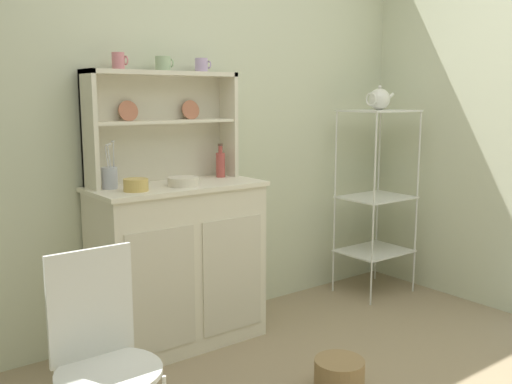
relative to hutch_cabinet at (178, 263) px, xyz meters
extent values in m
cube|color=beige|center=(0.30, 0.26, 0.79)|extent=(3.84, 0.05, 2.50)
cube|color=silver|center=(0.00, 0.00, -0.01)|extent=(0.91, 0.42, 0.90)
cube|color=beige|center=(-0.22, -0.21, -0.06)|extent=(0.38, 0.01, 0.63)
cube|color=beige|center=(0.22, -0.21, -0.06)|extent=(0.38, 0.01, 0.63)
cube|color=#EEE6CE|center=(0.00, 0.00, 0.43)|extent=(0.94, 0.45, 0.02)
cube|color=beige|center=(0.00, 0.20, 0.74)|extent=(0.87, 0.02, 0.60)
cube|color=silver|center=(-0.42, 0.12, 0.74)|extent=(0.02, 0.18, 0.60)
cube|color=silver|center=(0.42, 0.12, 0.74)|extent=(0.02, 0.18, 0.60)
cube|color=silver|center=(0.00, 0.12, 0.77)|extent=(0.83, 0.16, 0.02)
cube|color=silver|center=(0.00, 0.12, 1.03)|extent=(0.87, 0.18, 0.02)
cylinder|color=#C67556|center=(-0.19, 0.16, 0.83)|extent=(0.11, 0.03, 0.11)
cylinder|color=#C67556|center=(0.19, 0.16, 0.83)|extent=(0.11, 0.03, 0.11)
cylinder|color=silver|center=(1.30, -0.26, 0.18)|extent=(0.01, 0.01, 1.28)
cylinder|color=silver|center=(1.75, -0.26, 0.18)|extent=(0.01, 0.01, 1.28)
cylinder|color=silver|center=(1.30, 0.09, 0.18)|extent=(0.01, 0.01, 1.28)
cylinder|color=silver|center=(1.75, 0.09, 0.18)|extent=(0.01, 0.01, 1.28)
cube|color=silver|center=(1.52, -0.08, 0.81)|extent=(0.47, 0.37, 0.01)
cube|color=silver|center=(1.52, -0.08, 0.22)|extent=(0.47, 0.37, 0.01)
cube|color=silver|center=(1.52, -0.08, -0.17)|extent=(0.47, 0.37, 0.01)
cylinder|color=white|center=(-0.81, -0.95, -0.01)|extent=(0.36, 0.36, 0.02)
cube|color=white|center=(-0.81, -0.81, 0.19)|extent=(0.31, 0.02, 0.40)
cylinder|color=#93754C|center=(0.33, -0.93, -0.39)|extent=(0.24, 0.24, 0.15)
cylinder|color=#D17A84|center=(-0.25, 0.12, 1.08)|extent=(0.06, 0.06, 0.09)
torus|color=#D17A84|center=(-0.21, 0.12, 1.09)|extent=(0.01, 0.05, 0.05)
cylinder|color=#9EB78E|center=(0.00, 0.12, 1.08)|extent=(0.08, 0.08, 0.08)
torus|color=#9EB78E|center=(0.05, 0.12, 1.08)|extent=(0.01, 0.05, 0.05)
cylinder|color=#B79ECC|center=(0.25, 0.12, 1.08)|extent=(0.07, 0.07, 0.08)
torus|color=#B79ECC|center=(0.29, 0.12, 1.08)|extent=(0.01, 0.04, 0.04)
cylinder|color=#DBB760|center=(-0.27, -0.07, 0.47)|extent=(0.12, 0.12, 0.06)
cylinder|color=silver|center=(0.00, -0.07, 0.46)|extent=(0.17, 0.17, 0.05)
cylinder|color=#B74C47|center=(0.34, 0.09, 0.51)|extent=(0.05, 0.05, 0.14)
cylinder|color=#B74C47|center=(0.34, 0.09, 0.60)|extent=(0.02, 0.02, 0.04)
cylinder|color=#4C382D|center=(0.34, 0.09, 0.63)|extent=(0.03, 0.03, 0.01)
cylinder|color=#B2B7C6|center=(-0.34, 0.08, 0.49)|extent=(0.08, 0.08, 0.11)
cylinder|color=silver|center=(-0.35, 0.05, 0.57)|extent=(0.02, 0.01, 0.18)
ellipsoid|color=silver|center=(-0.35, 0.05, 0.67)|extent=(0.02, 0.01, 0.01)
cylinder|color=silver|center=(-0.32, 0.07, 0.58)|extent=(0.01, 0.03, 0.19)
ellipsoid|color=silver|center=(-0.32, 0.07, 0.68)|extent=(0.02, 0.01, 0.01)
cylinder|color=silver|center=(-0.36, 0.06, 0.57)|extent=(0.02, 0.02, 0.17)
ellipsoid|color=silver|center=(-0.36, 0.06, 0.66)|extent=(0.02, 0.01, 0.01)
sphere|color=white|center=(1.52, -0.08, 0.89)|extent=(0.14, 0.14, 0.14)
sphere|color=silver|center=(1.52, -0.08, 0.97)|extent=(0.02, 0.02, 0.02)
cylinder|color=white|center=(1.62, -0.08, 0.90)|extent=(0.09, 0.02, 0.07)
torus|color=white|center=(1.44, -0.08, 0.89)|extent=(0.01, 0.09, 0.09)
camera|label=1|loc=(-1.51, -2.68, 0.91)|focal=40.21mm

